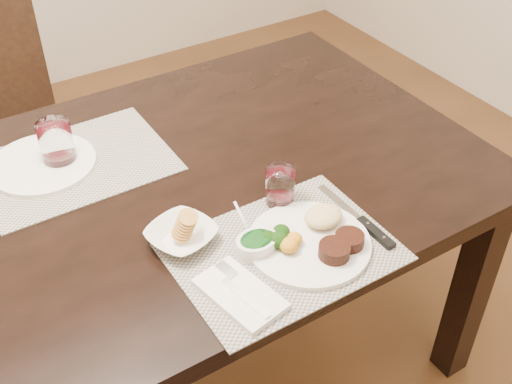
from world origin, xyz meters
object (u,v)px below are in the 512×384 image
chair_far (2,118)px  steak_knife (367,225)px  cracker_bowl (181,235)px  far_plate (43,164)px  dinner_plate (315,239)px  wine_glass_near (280,188)px

chair_far → steak_knife: (0.51, -1.32, 0.26)m
chair_far → cracker_bowl: bearing=-82.8°
steak_knife → far_plate: 0.81m
chair_far → dinner_plate: size_ratio=3.37×
cracker_bowl → wine_glass_near: wine_glass_near is taller
steak_knife → far_plate: size_ratio=0.97×
cracker_bowl → wine_glass_near: bearing=-0.1°
steak_knife → wine_glass_near: 0.21m
steak_knife → far_plate: steak_knife is taller
dinner_plate → wine_glass_near: 0.16m
dinner_plate → wine_glass_near: wine_glass_near is taller
dinner_plate → wine_glass_near: bearing=75.3°
wine_glass_near → cracker_bowl: bearing=179.9°
dinner_plate → cracker_bowl: bearing=137.5°
cracker_bowl → far_plate: (-0.17, 0.43, -0.01)m
dinner_plate → far_plate: dinner_plate is taller
dinner_plate → cracker_bowl: cracker_bowl is taller
dinner_plate → cracker_bowl: 0.29m
dinner_plate → cracker_bowl: size_ratio=1.51×
dinner_plate → chair_far: bearing=97.6°
wine_glass_near → far_plate: size_ratio=0.35×
chair_far → steak_knife: size_ratio=3.55×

